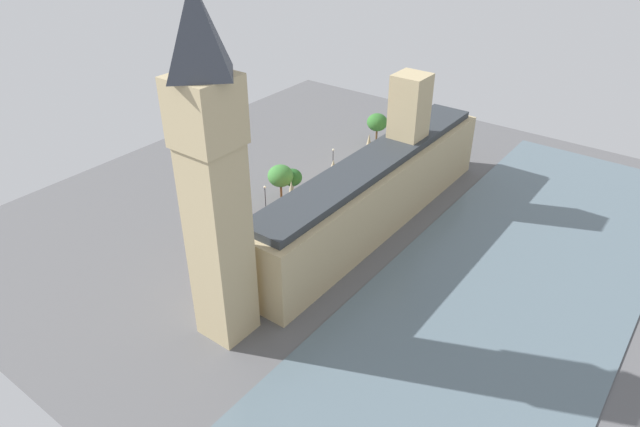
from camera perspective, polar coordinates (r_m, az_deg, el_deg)
The scene contains 16 objects.
ground_plane at distance 130.14m, azimuth 4.46°, elevation -0.70°, with size 147.06×147.06×0.00m, color #565659.
river_thames at distance 118.58m, azimuth 19.03°, elevation -6.04°, with size 44.26×132.35×0.25m, color slate.
parliament_building at distance 125.80m, azimuth 5.70°, elevation 2.66°, with size 12.90×77.06×31.09m.
clock_tower at distance 85.10m, azimuth -10.81°, elevation 3.89°, with size 8.80×8.80×58.47m.
car_white_kerbside at distance 150.30m, azimuth 4.74°, elevation 4.30°, with size 1.93×4.16×1.74m.
car_black_corner at distance 140.03m, azimuth 0.71°, elevation 2.28°, with size 2.01×4.82×1.74m.
car_silver_far_end at distance 133.25m, azimuth -0.19°, elevation 0.67°, with size 1.97×4.42×1.74m.
double_decker_bus_under_trees at distance 126.20m, azimuth -2.87°, elevation -0.34°, with size 2.90×10.57×4.75m.
double_decker_bus_by_river_gate at distance 116.61m, azimuth -7.38°, elevation -3.52°, with size 3.16×10.63×4.75m.
pedestrian_opposite_hall at distance 119.43m, azimuth -3.74°, elevation -3.47°, with size 0.65×0.70×1.66m.
plane_tree_midblock at distance 132.94m, azimuth -4.01°, elevation 3.80°, with size 6.04×6.04×10.18m.
plane_tree_near_tower at distance 165.40m, azimuth 5.79°, elevation 9.13°, with size 5.93×5.93×9.46m.
plane_tree_trailing at distance 136.35m, azimuth -2.83°, elevation 3.64°, with size 4.88×4.88×7.70m.
plane_tree_leading at distance 124.22m, azimuth -8.43°, elevation 0.72°, with size 4.52×4.52×8.25m.
street_lamp_slot_10 at distance 131.42m, azimuth -5.55°, elevation 1.97°, with size 0.56×0.56×6.86m.
street_lamp_slot_11 at distance 149.28m, azimuth 1.33°, elevation 5.82°, with size 0.56×0.56×6.70m.
Camera 1 is at (-58.07, 94.25, 68.42)m, focal length 31.75 mm.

